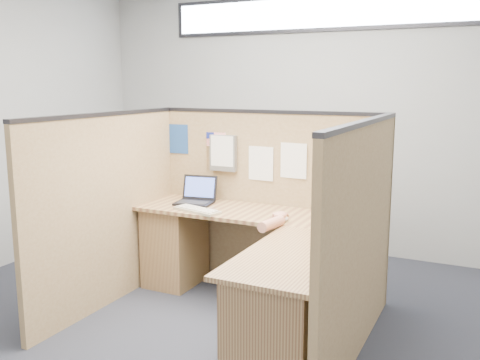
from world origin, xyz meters
The scene contains 14 objects.
floor centered at (0.00, 0.00, 0.00)m, with size 5.00×5.00×0.00m, color #21252E.
wall_back centered at (0.00, 2.25, 1.40)m, with size 5.00×5.00×0.00m, color #A6A9AB.
clerestory_window centered at (0.00, 2.23, 2.45)m, with size 3.30×0.04×0.38m.
cubicle_partitions centered at (0.00, 0.43, 0.77)m, with size 2.06×1.83×1.53m.
l_desk centered at (0.18, 0.29, 0.39)m, with size 1.95×1.75×0.73m.
laptop centered at (-0.56, 0.76, 0.79)m, with size 0.34×0.34×0.22m.
keyboard centered at (-0.40, 0.48, 0.74)m, with size 0.44×0.24×0.03m.
mouse centered at (0.32, 0.48, 0.75)m, with size 0.12×0.07×0.05m, color #B9B9BE.
hand_forearm centered at (0.33, 0.33, 0.77)m, with size 0.12×0.41×0.09m.
blue_poster centered at (-0.88, 0.97, 1.25)m, with size 0.20×0.00×0.26m, color navy.
american_flag centered at (-0.51, 0.96, 1.25)m, with size 0.19×0.01×0.33m.
file_holder centered at (-0.41, 0.94, 1.15)m, with size 0.24×0.05×0.31m.
paper_left centered at (-0.06, 0.97, 1.08)m, with size 0.23×0.00×0.29m, color white.
paper_right centered at (0.23, 0.97, 1.12)m, with size 0.23×0.00×0.29m, color white.
Camera 1 is at (1.74, -3.14, 1.75)m, focal length 40.00 mm.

